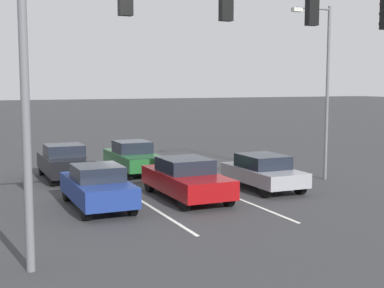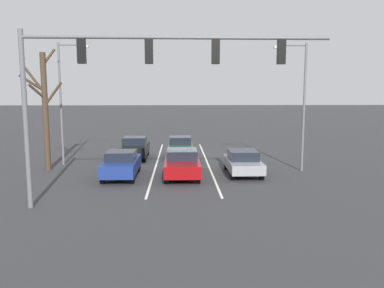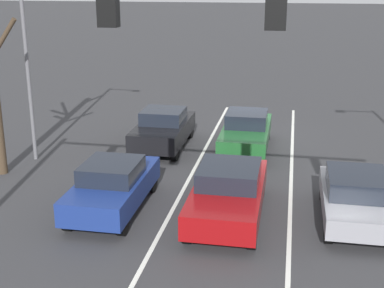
{
  "view_description": "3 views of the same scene",
  "coord_description": "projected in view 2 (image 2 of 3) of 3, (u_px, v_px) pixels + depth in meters",
  "views": [
    {
      "loc": [
        7.77,
        25.11,
        4.25
      ],
      "look_at": [
        0.21,
        8.1,
        2.14
      ],
      "focal_mm": 50.0,
      "sensor_mm": 36.0,
      "label": 1
    },
    {
      "loc": [
        0.24,
        28.02,
        4.67
      ],
      "look_at": [
        -0.47,
        8.64,
        2.03
      ],
      "focal_mm": 35.0,
      "sensor_mm": 36.0,
      "label": 2
    },
    {
      "loc": [
        -1.54,
        21.19,
        6.61
      ],
      "look_at": [
        1.29,
        6.2,
        1.79
      ],
      "focal_mm": 50.0,
      "sensor_mm": 36.0,
      "label": 3
    }
  ],
  "objects": [
    {
      "name": "car_gray_leftlane_front",
      "position": [
        243.0,
        162.0,
        21.61
      ],
      "size": [
        1.81,
        4.0,
        1.41
      ],
      "color": "gray",
      "rests_on": "ground_plane"
    },
    {
      "name": "car_black_rightlane_second",
      "position": [
        135.0,
        148.0,
        26.92
      ],
      "size": [
        1.84,
        4.15,
        1.55
      ],
      "color": "black",
      "rests_on": "ground_plane"
    },
    {
      "name": "car_darkgreen_midlane_second",
      "position": [
        180.0,
        147.0,
        27.31
      ],
      "size": [
        1.77,
        4.46,
        1.52
      ],
      "color": "#1E5928",
      "rests_on": "ground_plane"
    },
    {
      "name": "street_lamp_left_shoulder",
      "position": [
        301.0,
        98.0,
        22.08
      ],
      "size": [
        1.98,
        0.24,
        7.57
      ],
      "color": "slate",
      "rests_on": "ground_plane"
    },
    {
      "name": "lane_stripe_center_divider",
      "position": [
        157.0,
        162.0,
        25.41
      ],
      "size": [
        0.12,
        17.87,
        0.01
      ],
      "primitive_type": "cube",
      "color": "silver",
      "rests_on": "ground_plane"
    },
    {
      "name": "street_lamp_right_shoulder",
      "position": [
        64.0,
        95.0,
        23.99
      ],
      "size": [
        1.98,
        0.24,
        7.85
      ],
      "color": "slate",
      "rests_on": "ground_plane"
    },
    {
      "name": "car_maroon_midlane_front",
      "position": [
        182.0,
        163.0,
        21.15
      ],
      "size": [
        1.92,
        4.66,
        1.5
      ],
      "color": "maroon",
      "rests_on": "ground_plane"
    },
    {
      "name": "traffic_signal_gantry",
      "position": [
        130.0,
        70.0,
        14.83
      ],
      "size": [
        12.25,
        0.37,
        7.14
      ],
      "color": "slate",
      "rests_on": "ground_plane"
    },
    {
      "name": "lane_stripe_left_divider",
      "position": [
        207.0,
        162.0,
        25.54
      ],
      "size": [
        0.12,
        17.87,
        0.01
      ],
      "primitive_type": "cube",
      "color": "silver",
      "rests_on": "ground_plane"
    },
    {
      "name": "car_navy_rightlane_front",
      "position": [
        122.0,
        164.0,
        20.87
      ],
      "size": [
        1.77,
        4.2,
        1.49
      ],
      "color": "navy",
      "rests_on": "ground_plane"
    },
    {
      "name": "bare_tree_near",
      "position": [
        45.0,
        107.0,
        22.43
      ],
      "size": [
        2.38,
        1.64,
        7.34
      ],
      "color": "#423323",
      "rests_on": "ground_plane"
    },
    {
      "name": "ground_plane",
      "position": [
        182.0,
        155.0,
        28.38
      ],
      "size": [
        240.0,
        240.0,
        0.0
      ],
      "primitive_type": "plane",
      "color": "#333335"
    }
  ]
}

